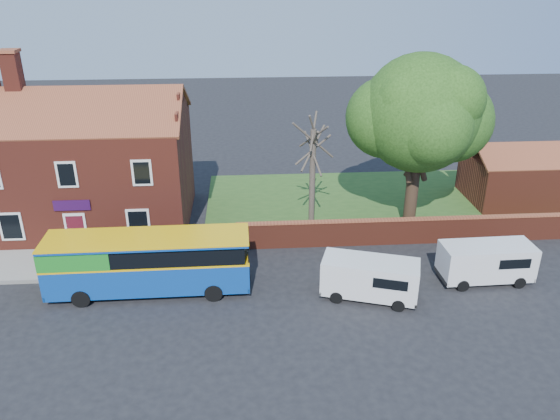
{
  "coord_description": "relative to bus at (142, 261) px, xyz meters",
  "views": [
    {
      "loc": [
        2.57,
        -20.86,
        14.86
      ],
      "look_at": [
        4.37,
        5.0,
        3.26
      ],
      "focal_mm": 35.0,
      "sensor_mm": 36.0,
      "label": 1
    }
  ],
  "objects": [
    {
      "name": "outbuilding",
      "position": [
        24.55,
        10.15,
        -0.09
      ],
      "size": [
        8.2,
        5.06,
        4.17
      ],
      "color": "maroon",
      "rests_on": "ground"
    },
    {
      "name": "bus",
      "position": [
        0.0,
        0.0,
        0.0
      ],
      "size": [
        9.85,
        2.64,
        3.0
      ],
      "rotation": [
        0.0,
        0.0,
        0.01
      ],
      "color": "#0E409A",
      "rests_on": "ground"
    },
    {
      "name": "pavement",
      "position": [
        -4.45,
        2.9,
        -1.64
      ],
      "size": [
        18.0,
        3.5,
        0.12
      ],
      "primitive_type": "cube",
      "color": "gray",
      "rests_on": "ground"
    },
    {
      "name": "bare_tree",
      "position": [
        9.17,
        6.68,
        1.81
      ],
      "size": [
        2.57,
        3.06,
        6.85
      ],
      "color": "#4C4238",
      "rests_on": "ground"
    },
    {
      "name": "van_far",
      "position": [
        17.31,
        -0.2,
        -0.57
      ],
      "size": [
        4.67,
        2.04,
        2.03
      ],
      "rotation": [
        0.0,
        0.0,
        0.03
      ],
      "color": "white",
      "rests_on": "ground"
    },
    {
      "name": "kerb",
      "position": [
        -4.45,
        1.15,
        -1.63
      ],
      "size": [
        18.0,
        0.15,
        0.14
      ],
      "primitive_type": "cube",
      "color": "slate",
      "rests_on": "ground"
    },
    {
      "name": "grass_strip",
      "position": [
        15.55,
        10.15,
        -1.68
      ],
      "size": [
        26.0,
        12.0,
        0.04
      ],
      "primitive_type": "cube",
      "color": "#426B28",
      "rests_on": "ground"
    },
    {
      "name": "van_near",
      "position": [
        11.04,
        -1.34,
        -0.58
      ],
      "size": [
        4.93,
        3.15,
        2.02
      ],
      "rotation": [
        0.0,
        0.0,
        -0.31
      ],
      "color": "white",
      "rests_on": "ground"
    },
    {
      "name": "boundary_wall",
      "position": [
        15.55,
        4.15,
        -0.89
      ],
      "size": [
        22.0,
        0.38,
        1.6
      ],
      "color": "maroon",
      "rests_on": "ground"
    },
    {
      "name": "ground",
      "position": [
        2.55,
        -2.85,
        -1.7
      ],
      "size": [
        120.0,
        120.0,
        0.0
      ],
      "primitive_type": "plane",
      "color": "black",
      "rests_on": "ground"
    },
    {
      "name": "shop_building",
      "position": [
        -4.48,
        8.65,
        1.71
      ],
      "size": [
        12.3,
        8.13,
        10.5
      ],
      "color": "maroon",
      "rests_on": "ground"
    },
    {
      "name": "large_tree",
      "position": [
        15.38,
        6.73,
        5.22
      ],
      "size": [
        8.67,
        6.86,
        10.58
      ],
      "color": "black",
      "rests_on": "ground"
    }
  ]
}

